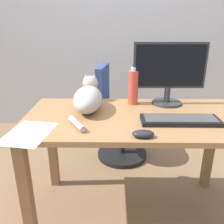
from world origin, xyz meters
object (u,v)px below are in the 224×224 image
keyboard (180,120)px  computer_mouse (143,134)px  office_chair (117,120)px  water_bottle (132,87)px  cat (88,97)px  monitor (169,71)px

keyboard → computer_mouse: computer_mouse is taller
office_chair → water_bottle: water_bottle is taller
office_chair → cat: (-0.20, -0.62, 0.42)m
office_chair → keyboard: bearing=-67.6°
monitor → water_bottle: monitor is taller
monitor → water_bottle: bearing=-179.4°
monitor → water_bottle: (-0.24, -0.00, -0.11)m
office_chair → cat: cat is taller
office_chair → cat: bearing=-107.4°
computer_mouse → monitor: bearing=67.0°
keyboard → cat: 0.59m
office_chair → water_bottle: (0.10, -0.51, 0.46)m
keyboard → water_bottle: (-0.25, 0.33, 0.11)m
office_chair → computer_mouse: (0.12, -1.03, 0.36)m
keyboard → cat: cat is taller
monitor → cat: bearing=-167.8°
cat → water_bottle: (0.29, 0.11, 0.04)m
water_bottle → office_chair: bearing=100.6°
office_chair → monitor: 0.83m
office_chair → monitor: monitor is taller
keyboard → water_bottle: bearing=127.5°
monitor → computer_mouse: (-0.22, -0.52, -0.21)m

